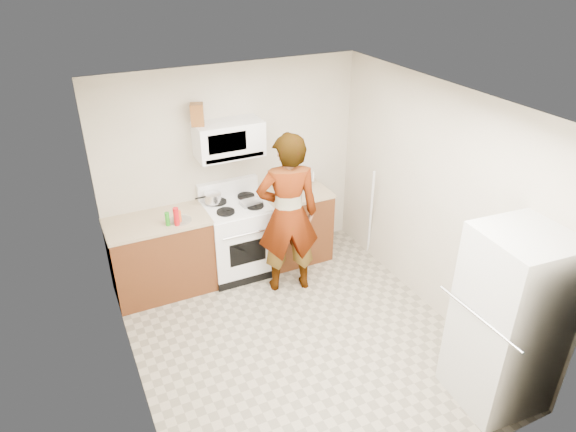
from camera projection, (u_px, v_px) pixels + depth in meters
floor at (299, 340)px, 5.35m from camera, size 3.60×3.60×0.00m
back_wall at (234, 169)px, 6.18m from camera, size 3.20×0.02×2.50m
right_wall at (436, 204)px, 5.36m from camera, size 0.02×3.60×2.50m
cabinet_left at (161, 257)px, 5.93m from camera, size 1.12×0.62×0.90m
counter_left at (156, 222)px, 5.70m from camera, size 1.14×0.64×0.03m
cabinet_right at (295, 226)px, 6.58m from camera, size 0.80×0.62×0.90m
counter_right at (295, 193)px, 6.36m from camera, size 0.82×0.64×0.03m
gas_range at (238, 237)px, 6.26m from camera, size 0.76×0.65×1.13m
microwave at (229, 139)px, 5.78m from camera, size 0.76×0.38×0.40m
person at (288, 215)px, 5.74m from camera, size 0.80×0.63×1.94m
fridge at (508, 321)px, 4.32m from camera, size 0.75×0.75×1.70m
kettle at (305, 178)px, 6.47m from camera, size 0.20×0.20×0.20m
jug at (197, 115)px, 5.53m from camera, size 0.18×0.18×0.24m
saucepan at (213, 198)px, 6.02m from camera, size 0.21×0.21×0.11m
tray at (251, 203)px, 6.04m from camera, size 0.26×0.18×0.05m
bottle_spray at (176, 217)px, 5.55m from camera, size 0.06×0.06×0.21m
bottle_hot_sauce at (179, 216)px, 5.63m from camera, size 0.06×0.06×0.14m
bottle_green_cap at (167, 219)px, 5.55m from camera, size 0.06×0.06×0.16m
pot_lid at (180, 220)px, 5.69m from camera, size 0.25×0.25×0.01m
broom at (371, 213)px, 6.47m from camera, size 0.18×0.23×1.26m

